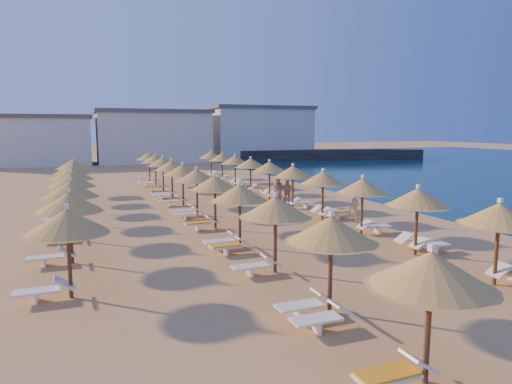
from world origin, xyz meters
name	(u,v)px	position (x,y,z in m)	size (l,w,h in m)	color
ground	(264,231)	(0.00, 0.00, 0.00)	(220.00, 220.00, 0.00)	tan
jetty	(324,155)	(26.88, 41.56, 0.75)	(30.00, 4.00, 1.50)	black
hotel_blocks	(163,136)	(3.24, 46.19, 3.70)	(47.90, 9.54, 8.10)	silver
parasol_row_east	(293,172)	(3.91, 5.03, 2.21)	(2.47, 38.65, 2.75)	brown
parasol_row_west	(197,176)	(-2.00, 5.03, 2.21)	(2.47, 38.65, 2.75)	brown
parasol_row_inland	(72,181)	(-8.43, 5.03, 2.21)	(2.47, 24.18, 2.75)	brown
loungers	(219,208)	(-0.75, 4.97, 0.34)	(15.37, 37.64, 0.66)	white
beachgoer_b	(278,190)	(3.66, 6.64, 0.92)	(0.90, 0.70, 1.85)	tan
beachgoer_c	(287,192)	(4.21, 6.48, 0.81)	(0.95, 0.40, 1.62)	tan
beachgoer_a	(355,208)	(5.11, 0.21, 0.78)	(0.57, 0.37, 1.56)	tan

